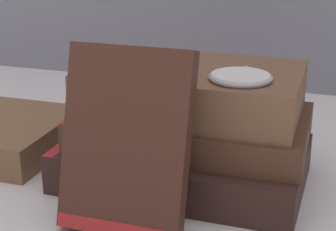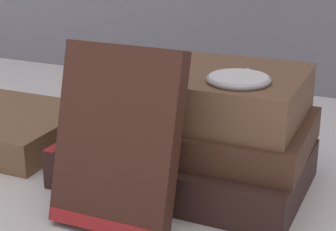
{
  "view_description": "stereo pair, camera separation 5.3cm",
  "coord_description": "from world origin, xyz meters",
  "px_view_note": "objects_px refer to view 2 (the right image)",
  "views": [
    {
      "loc": [
        0.17,
        -0.5,
        0.26
      ],
      "look_at": [
        0.01,
        -0.0,
        0.07
      ],
      "focal_mm": 60.0,
      "sensor_mm": 36.0,
      "label": 1
    },
    {
      "loc": [
        0.22,
        -0.48,
        0.26
      ],
      "look_at": [
        0.01,
        -0.0,
        0.07
      ],
      "focal_mm": 60.0,
      "sensor_mm": 36.0,
      "label": 2
    }
  ],
  "objects_px": {
    "book_flat_middle": "(190,127)",
    "book_flat_top": "(191,90)",
    "reading_glasses": "(185,132)",
    "pocket_watch": "(239,79)",
    "book_flat_bottom": "(179,162)",
    "book_leaning_front": "(113,145)"
  },
  "relations": [
    {
      "from": "book_flat_middle",
      "to": "book_leaning_front",
      "type": "height_order",
      "value": "book_leaning_front"
    },
    {
      "from": "book_leaning_front",
      "to": "reading_glasses",
      "type": "relative_size",
      "value": 1.55
    },
    {
      "from": "book_flat_bottom",
      "to": "book_flat_middle",
      "type": "relative_size",
      "value": 1.06
    },
    {
      "from": "book_leaning_front",
      "to": "pocket_watch",
      "type": "bearing_deg",
      "value": 46.18
    },
    {
      "from": "reading_glasses",
      "to": "book_flat_top",
      "type": "bearing_deg",
      "value": -62.71
    },
    {
      "from": "book_flat_top",
      "to": "reading_glasses",
      "type": "relative_size",
      "value": 2.08
    },
    {
      "from": "book_flat_top",
      "to": "pocket_watch",
      "type": "xyz_separation_m",
      "value": [
        0.06,
        -0.03,
        0.03
      ]
    },
    {
      "from": "reading_glasses",
      "to": "pocket_watch",
      "type": "bearing_deg",
      "value": -49.21
    },
    {
      "from": "book_flat_top",
      "to": "book_leaning_front",
      "type": "height_order",
      "value": "book_leaning_front"
    },
    {
      "from": "book_flat_middle",
      "to": "reading_glasses",
      "type": "bearing_deg",
      "value": 113.32
    },
    {
      "from": "book_flat_middle",
      "to": "book_leaning_front",
      "type": "distance_m",
      "value": 0.12
    },
    {
      "from": "book_flat_middle",
      "to": "book_flat_top",
      "type": "xyz_separation_m",
      "value": [
        -0.0,
        0.01,
        0.04
      ]
    },
    {
      "from": "reading_glasses",
      "to": "book_flat_middle",
      "type": "bearing_deg",
      "value": -63.09
    },
    {
      "from": "book_flat_middle",
      "to": "book_flat_top",
      "type": "relative_size",
      "value": 1.09
    },
    {
      "from": "pocket_watch",
      "to": "book_flat_bottom",
      "type": "bearing_deg",
      "value": 168.68
    },
    {
      "from": "book_flat_bottom",
      "to": "book_flat_middle",
      "type": "distance_m",
      "value": 0.04
    },
    {
      "from": "book_flat_top",
      "to": "pocket_watch",
      "type": "bearing_deg",
      "value": -27.47
    },
    {
      "from": "book_leaning_front",
      "to": "pocket_watch",
      "type": "xyz_separation_m",
      "value": [
        0.08,
        0.09,
        0.05
      ]
    },
    {
      "from": "book_flat_top",
      "to": "book_flat_bottom",
      "type": "bearing_deg",
      "value": -105.97
    },
    {
      "from": "reading_glasses",
      "to": "book_leaning_front",
      "type": "bearing_deg",
      "value": -81.22
    },
    {
      "from": "book_flat_bottom",
      "to": "pocket_watch",
      "type": "bearing_deg",
      "value": -10.51
    },
    {
      "from": "book_flat_top",
      "to": "reading_glasses",
      "type": "xyz_separation_m",
      "value": [
        -0.05,
        0.11,
        -0.09
      ]
    }
  ]
}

